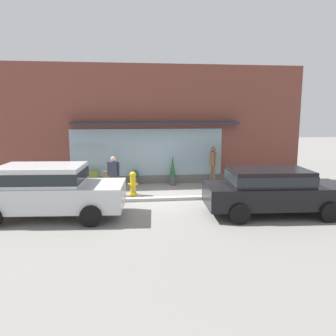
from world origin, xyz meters
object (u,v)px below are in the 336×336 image
Objects in this scene: parked_car_silver at (47,188)px; potted_plant_doorstep at (72,177)px; potted_plant_window_center at (135,177)px; fire_hydrant at (133,183)px; potted_plant_window_left at (93,177)px; pedestrian_with_handbag at (113,173)px; parked_car_black at (273,189)px; pedestrian_passerby at (213,162)px; potted_plant_window_right at (173,171)px.

potted_plant_doorstep is at bearing 94.34° from parked_car_silver.
potted_plant_window_center is (2.82, 0.00, -0.08)m from potted_plant_doorstep.
fire_hydrant is 2.61m from potted_plant_window_left.
potted_plant_window_left is 1.10× the size of potted_plant_window_center.
parked_car_silver reaches higher than pedestrian_with_handbag.
fire_hydrant reaches higher than potted_plant_window_center.
parked_car_silver is 5.05× the size of potted_plant_doorstep.
parked_car_black is 8.03m from potted_plant_window_left.
pedestrian_with_handbag is 0.34× the size of parked_car_silver.
parked_car_silver is 5.32m from potted_plant_window_center.
parked_car_black is at bearing -35.10° from potted_plant_doorstep.
pedestrian_passerby reaches higher than pedestrian_with_handbag.
potted_plant_window_left is at bearing 132.14° from fire_hydrant.
fire_hydrant is 0.69× the size of potted_plant_window_right.
fire_hydrant is 1.03× the size of potted_plant_doorstep.
pedestrian_with_handbag reaches higher than fire_hydrant.
pedestrian_with_handbag is at bearing -147.86° from potted_plant_window_right.
fire_hydrant is at bearing -138.19° from potted_plant_window_right.
parked_car_black reaches higher than potted_plant_doorstep.
parked_car_black is (4.45, -3.14, 0.38)m from fire_hydrant.
potted_plant_window_center is (-3.58, 0.28, -0.66)m from pedestrian_passerby.
parked_car_silver is at bearing -136.16° from fire_hydrant.
potted_plant_doorstep is (-1.92, 1.89, -0.47)m from pedestrian_with_handbag.
pedestrian_with_handbag is (-0.78, -0.00, 0.44)m from fire_hydrant.
potted_plant_window_center is at bearing 54.77° from pedestrian_passerby.
potted_plant_window_left is at bearing -46.62° from pedestrian_with_handbag.
potted_plant_doorstep is at bearing -27.84° from pedestrian_with_handbag.
potted_plant_doorstep is at bearing -179.91° from potted_plant_window_center.
potted_plant_window_right is at bearing -3.13° from potted_plant_doorstep.
parked_car_black is at bearing 158.11° from pedestrian_passerby.
potted_plant_window_left is at bearing 55.78° from pedestrian_passerby.
potted_plant_window_right is (2.61, 1.64, -0.25)m from pedestrian_with_handbag.
parked_car_black is at bearing -0.04° from parked_car_silver.
pedestrian_with_handbag reaches higher than potted_plant_window_center.
potted_plant_window_center is at bearing 171.63° from potted_plant_window_right.
potted_plant_doorstep is (-2.70, 1.88, -0.03)m from fire_hydrant.
parked_car_silver reaches higher than potted_plant_window_right.
pedestrian_passerby is 7.66m from parked_car_silver.
potted_plant_window_right reaches higher than potted_plant_doorstep.
pedestrian_with_handbag is 3.22m from parked_car_silver.
potted_plant_window_left reaches higher than potted_plant_window_center.
potted_plant_window_right reaches higher than fire_hydrant.
potted_plant_window_right is (1.83, 1.64, 0.19)m from fire_hydrant.
parked_car_silver is (-6.40, -4.20, -0.09)m from pedestrian_passerby.
parked_car_black is (5.23, -3.14, -0.06)m from pedestrian_with_handbag.
potted_plant_window_center is at bearing 62.18° from parked_car_silver.
pedestrian_passerby is (3.70, 1.61, 0.55)m from fire_hydrant.
fire_hydrant is 0.55× the size of pedestrian_passerby.
potted_plant_window_left is (-5.46, 0.32, -0.63)m from pedestrian_passerby.
potted_plant_window_left is 0.95m from potted_plant_doorstep.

